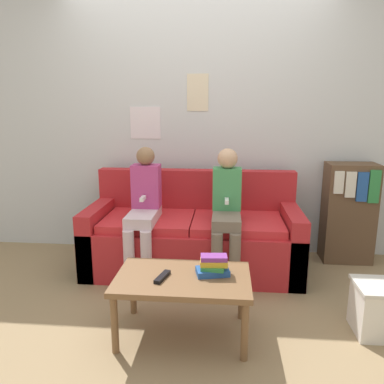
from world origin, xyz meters
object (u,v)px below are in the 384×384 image
Objects in this scene: bookshelf at (348,212)px; storage_box at (382,309)px; person_right at (227,208)px; coffee_table at (183,283)px; couch at (193,237)px; person_left at (144,207)px; tv_remote at (162,277)px.

bookshelf is 2.62× the size of storage_box.
coffee_table is at bearing -107.43° from person_right.
person_right reaches higher than couch.
couch is 2.21× the size of coffee_table.
storage_box is (1.30, -0.92, -0.12)m from couch.
coffee_table is 0.76× the size of person_left.
person_right is 1.00m from tv_remote.
person_left reaches higher than storage_box.
coffee_table is 0.76× the size of person_right.
bookshelf reaches higher than tv_remote.
tv_remote is (-0.39, -0.90, -0.21)m from person_right.
person_right is at bearing -33.11° from couch.
person_left reaches higher than bookshelf.
storage_box is (1.71, -0.73, -0.45)m from person_left.
person_right reaches higher than storage_box.
bookshelf is (1.54, 1.39, 0.06)m from tv_remote.
person_left is 1.01× the size of person_right.
coffee_table is 0.94m from person_right.
tv_remote is (-0.12, -0.04, 0.06)m from coffee_table.
person_right is 3.08× the size of storage_box.
couch is 1.69× the size of person_right.
storage_box is at bearing -35.23° from couch.
storage_box is at bearing -23.06° from person_left.
storage_box is at bearing -96.28° from bookshelf.
person_right is at bearing 72.57° from coffee_table.
bookshelf is at bearing 11.84° from couch.
person_right is (0.27, 0.86, 0.27)m from coffee_table.
couch reaches higher than storage_box.
person_left is 1.18× the size of bookshelf.
coffee_table reaches higher than storage_box.
bookshelf is 1.27m from storage_box.
couch is at bearing 144.77° from storage_box.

